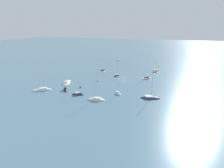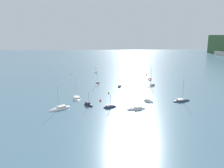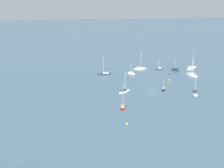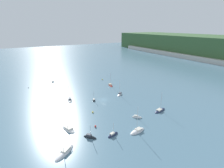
# 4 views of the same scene
# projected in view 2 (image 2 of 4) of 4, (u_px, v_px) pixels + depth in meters

# --- Properties ---
(ground_plane) EXTENTS (600.00, 600.00, 0.00)m
(ground_plane) POSITION_uv_depth(u_px,v_px,m) (130.00, 87.00, 114.17)
(ground_plane) COLOR slate
(sailboat_0) EXTENTS (6.09, 6.49, 10.13)m
(sailboat_0) POSITION_uv_depth(u_px,v_px,m) (151.00, 86.00, 116.79)
(sailboat_0) COLOR silver
(sailboat_0) RESTS_ON ground_plane
(sailboat_1) EXTENTS (9.16, 5.16, 9.65)m
(sailboat_1) POSITION_uv_depth(u_px,v_px,m) (77.00, 99.00, 93.81)
(sailboat_1) COLOR white
(sailboat_1) RESTS_ON ground_plane
(sailboat_2) EXTENTS (4.37, 8.35, 10.43)m
(sailboat_2) POSITION_uv_depth(u_px,v_px,m) (181.00, 101.00, 90.13)
(sailboat_2) COLOR #232D4C
(sailboat_2) RESTS_ON ground_plane
(sailboat_3) EXTENTS (7.37, 3.69, 10.04)m
(sailboat_3) POSITION_uv_depth(u_px,v_px,m) (150.00, 79.00, 134.14)
(sailboat_3) COLOR maroon
(sailboat_3) RESTS_ON ground_plane
(sailboat_4) EXTENTS (5.15, 3.70, 6.20)m
(sailboat_4) POSITION_uv_depth(u_px,v_px,m) (96.00, 73.00, 158.87)
(sailboat_4) COLOR white
(sailboat_4) RESTS_ON ground_plane
(sailboat_5) EXTENTS (2.88, 5.30, 6.27)m
(sailboat_5) POSITION_uv_depth(u_px,v_px,m) (110.00, 107.00, 82.34)
(sailboat_5) COLOR #232D4C
(sailboat_5) RESTS_ON ground_plane
(sailboat_6) EXTENTS (7.46, 8.75, 9.50)m
(sailboat_6) POSITION_uv_depth(u_px,v_px,m) (60.00, 109.00, 80.67)
(sailboat_6) COLOR silver
(sailboat_6) RESTS_ON ground_plane
(sailboat_7) EXTENTS (3.71, 7.68, 10.26)m
(sailboat_7) POSITION_uv_depth(u_px,v_px,m) (136.00, 109.00, 80.39)
(sailboat_7) COLOR silver
(sailboat_7) RESTS_ON ground_plane
(sailboat_8) EXTENTS (3.97, 4.24, 6.39)m
(sailboat_8) POSITION_uv_depth(u_px,v_px,m) (148.00, 102.00, 89.56)
(sailboat_8) COLOR white
(sailboat_8) RESTS_ON ground_plane
(sailboat_9) EXTENTS (4.91, 4.51, 6.25)m
(sailboat_9) POSITION_uv_depth(u_px,v_px,m) (88.00, 105.00, 84.68)
(sailboat_9) COLOR black
(sailboat_9) RESTS_ON ground_plane
(sailboat_10) EXTENTS (4.72, 3.13, 5.86)m
(sailboat_10) POSITION_uv_depth(u_px,v_px,m) (120.00, 87.00, 115.52)
(sailboat_10) COLOR black
(sailboat_10) RESTS_ON ground_plane
(sailboat_11) EXTENTS (7.08, 3.92, 9.73)m
(sailboat_11) POSITION_uv_depth(u_px,v_px,m) (97.00, 84.00, 120.89)
(sailboat_11) COLOR white
(sailboat_11) RESTS_ON ground_plane
(mooring_buoy_0) EXTENTS (0.81, 0.81, 0.81)m
(mooring_buoy_0) POSITION_uv_depth(u_px,v_px,m) (100.00, 100.00, 90.30)
(mooring_buoy_0) COLOR red
(mooring_buoy_0) RESTS_ON ground_plane
(mooring_buoy_1) EXTENTS (0.76, 0.76, 0.76)m
(mooring_buoy_1) POSITION_uv_depth(u_px,v_px,m) (109.00, 93.00, 102.23)
(mooring_buoy_1) COLOR yellow
(mooring_buoy_1) RESTS_ON ground_plane
(mooring_buoy_2) EXTENTS (0.77, 0.77, 0.77)m
(mooring_buoy_2) POSITION_uv_depth(u_px,v_px,m) (146.00, 75.00, 148.81)
(mooring_buoy_2) COLOR yellow
(mooring_buoy_2) RESTS_ON ground_plane
(mooring_buoy_3) EXTENTS (0.61, 0.61, 0.61)m
(mooring_buoy_3) POSITION_uv_depth(u_px,v_px,m) (72.00, 74.00, 153.16)
(mooring_buoy_3) COLOR white
(mooring_buoy_3) RESTS_ON ground_plane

